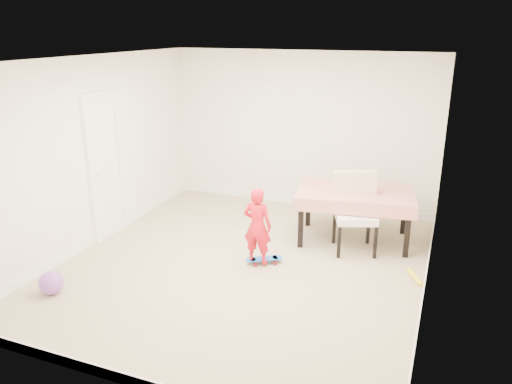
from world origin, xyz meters
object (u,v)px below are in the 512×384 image
at_px(child, 257,229).
at_px(balloon, 51,283).
at_px(dining_table, 354,215).
at_px(dining_chair, 355,214).
at_px(skateboard, 264,261).

height_order(child, balloon, child).
xyz_separation_m(dining_table, balloon, (-2.94, -2.83, -0.24)).
distance_m(dining_chair, child, 1.41).
bearing_deg(skateboard, balloon, -172.96).
height_order(dining_table, dining_chair, dining_chair).
relative_size(child, balloon, 3.64).
bearing_deg(child, dining_chair, -141.02).
distance_m(dining_table, child, 1.61).
xyz_separation_m(child, balloon, (-1.95, -1.57, -0.37)).
relative_size(dining_table, dining_chair, 1.50).
distance_m(skateboard, balloon, 2.60).
distance_m(dining_chair, skateboard, 1.40).
relative_size(dining_chair, skateboard, 2.23).
bearing_deg(balloon, skateboard, 39.25).
height_order(dining_table, balloon, dining_table).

